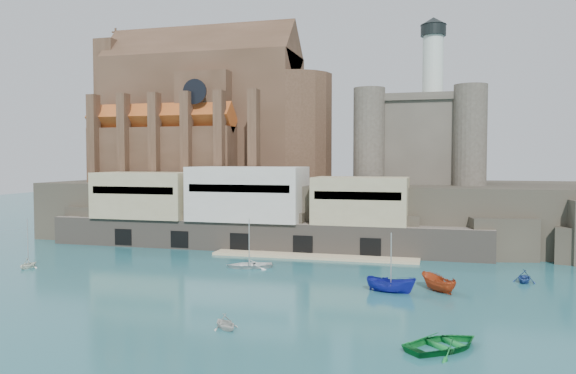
# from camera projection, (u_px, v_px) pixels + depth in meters

# --- Properties ---
(ground) EXTENTS (300.00, 300.00, 0.00)m
(ground) POSITION_uv_depth(u_px,v_px,m) (263.00, 283.00, 64.35)
(ground) COLOR #1B535C
(ground) RESTS_ON ground
(promontory) EXTENTS (100.00, 36.00, 10.00)m
(promontory) POSITION_uv_depth(u_px,v_px,m) (328.00, 210.00, 102.09)
(promontory) COLOR #29251E
(promontory) RESTS_ON ground
(quay) EXTENTS (70.00, 12.00, 13.05)m
(quay) POSITION_uv_depth(u_px,v_px,m) (246.00, 211.00, 88.95)
(quay) COLOR #6D6257
(quay) RESTS_ON ground
(church) EXTENTS (47.00, 25.93, 30.51)m
(church) POSITION_uv_depth(u_px,v_px,m) (211.00, 119.00, 109.91)
(church) COLOR #452E20
(church) RESTS_ON promontory
(castle_keep) EXTENTS (21.20, 21.20, 29.30)m
(castle_keep) POSITION_uv_depth(u_px,v_px,m) (421.00, 136.00, 98.79)
(castle_keep) COLOR #474138
(castle_keep) RESTS_ON promontory
(boat_1) EXTENTS (2.95, 2.99, 3.02)m
(boat_1) POSITION_uv_depth(u_px,v_px,m) (225.00, 328.00, 47.12)
(boat_1) COLOR silver
(boat_1) RESTS_ON ground
(boat_2) EXTENTS (2.39, 2.34, 5.39)m
(boat_2) POSITION_uv_depth(u_px,v_px,m) (391.00, 292.00, 59.94)
(boat_2) COLOR #1A229B
(boat_2) RESTS_ON ground
(boat_3) EXTENTS (4.23, 4.32, 6.56)m
(boat_3) POSITION_uv_depth(u_px,v_px,m) (444.00, 349.00, 42.09)
(boat_3) COLOR #12782F
(boat_3) RESTS_ON ground
(boat_4) EXTENTS (2.84, 1.82, 3.20)m
(boat_4) POSITION_uv_depth(u_px,v_px,m) (28.00, 268.00, 73.25)
(boat_4) COLOR white
(boat_4) RESTS_ON ground
(boat_5) EXTENTS (2.83, 2.84, 5.33)m
(boat_5) POSITION_uv_depth(u_px,v_px,m) (438.00, 291.00, 60.66)
(boat_5) COLOR #AC3F18
(boat_5) RESTS_ON ground
(boat_6) EXTENTS (2.80, 4.49, 6.07)m
(boat_6) POSITION_uv_depth(u_px,v_px,m) (249.00, 267.00, 73.65)
(boat_6) COLOR white
(boat_6) RESTS_ON ground
(boat_7) EXTENTS (3.21, 2.30, 3.40)m
(boat_7) POSITION_uv_depth(u_px,v_px,m) (524.00, 282.00, 64.85)
(boat_7) COLOR navy
(boat_7) RESTS_ON ground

